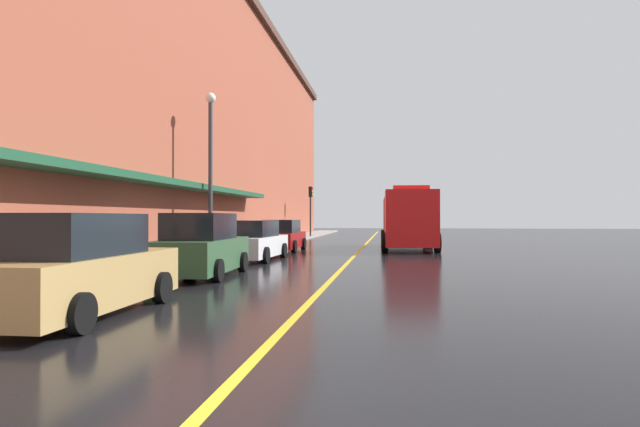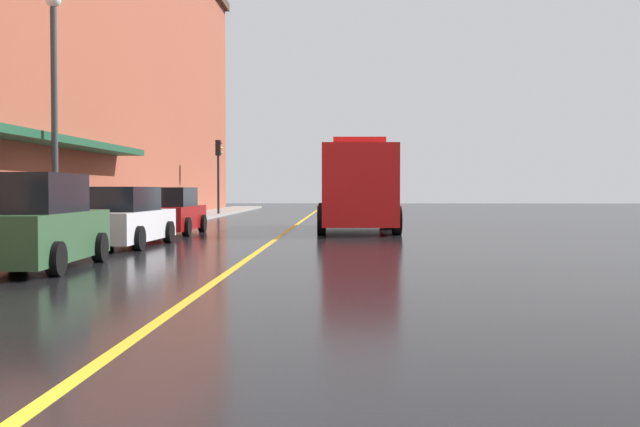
# 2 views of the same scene
# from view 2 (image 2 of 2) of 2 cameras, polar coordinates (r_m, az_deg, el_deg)

# --- Properties ---
(ground_plane) EXTENTS (112.00, 112.00, 0.00)m
(ground_plane) POSITION_cam_2_polar(r_m,az_deg,el_deg) (29.82, -2.30, -1.22)
(ground_plane) COLOR black
(sidewalk_left) EXTENTS (2.40, 70.00, 0.15)m
(sidewalk_left) POSITION_cam_2_polar(r_m,az_deg,el_deg) (30.91, -13.85, -1.03)
(sidewalk_left) COLOR gray
(sidewalk_left) RESTS_ON ground
(lane_center_stripe) EXTENTS (0.16, 70.00, 0.01)m
(lane_center_stripe) POSITION_cam_2_polar(r_m,az_deg,el_deg) (29.82, -2.30, -1.21)
(lane_center_stripe) COLOR gold
(lane_center_stripe) RESTS_ON ground
(parked_car_1) EXTENTS (2.11, 4.50, 1.89)m
(parked_car_1) POSITION_cam_2_polar(r_m,az_deg,el_deg) (16.19, -20.48, -0.79)
(parked_car_1) COLOR #2D5133
(parked_car_1) RESTS_ON ground
(parked_car_2) EXTENTS (2.16, 4.77, 1.65)m
(parked_car_2) POSITION_cam_2_polar(r_m,az_deg,el_deg) (21.81, -14.56, -0.36)
(parked_car_2) COLOR silver
(parked_car_2) RESTS_ON ground
(parked_car_3) EXTENTS (1.98, 4.25, 1.64)m
(parked_car_3) POSITION_cam_2_polar(r_m,az_deg,el_deg) (27.47, -11.06, 0.10)
(parked_car_3) COLOR maroon
(parked_car_3) RESTS_ON ground
(fire_truck) EXTENTS (3.10, 8.77, 3.37)m
(fire_truck) POSITION_cam_2_polar(r_m,az_deg,el_deg) (29.61, 2.68, 1.87)
(fire_truck) COLOR red
(fire_truck) RESTS_ON ground
(parking_meter_0) EXTENTS (0.14, 0.18, 1.33)m
(parking_meter_0) POSITION_cam_2_polar(r_m,az_deg,el_deg) (28.72, -13.32, 0.73)
(parking_meter_0) COLOR #4C4C51
(parking_meter_0) RESTS_ON sidewalk_left
(street_lamp_left) EXTENTS (0.44, 0.44, 6.94)m
(street_lamp_left) POSITION_cam_2_polar(r_m,az_deg,el_deg) (22.96, -19.15, 8.77)
(street_lamp_left) COLOR #33383D
(street_lamp_left) RESTS_ON sidewalk_left
(traffic_light_near) EXTENTS (0.38, 0.36, 4.30)m
(traffic_light_near) POSITION_cam_2_polar(r_m,az_deg,el_deg) (45.36, -7.56, 3.79)
(traffic_light_near) COLOR #232326
(traffic_light_near) RESTS_ON sidewalk_left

